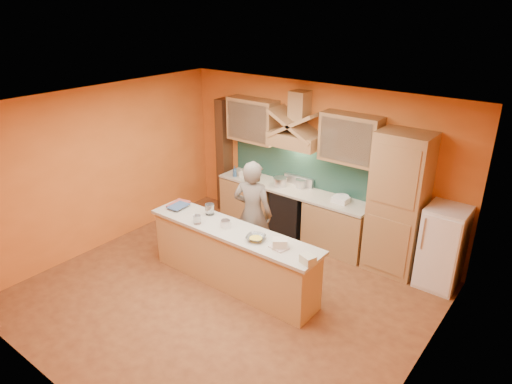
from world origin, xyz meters
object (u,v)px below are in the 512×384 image
Objects in this scene: stove at (291,212)px; person at (253,214)px; fridge at (442,247)px; mixing_bowl at (256,238)px; kitchen_scale at (226,224)px.

person is (0.05, -1.23, 0.44)m from stove.
person reaches higher than fridge.
mixing_bowl is at bearing 114.70° from person.
fridge is at bearing 0.00° from stove.
person is at bearing -155.11° from fridge.
person is 6.70× the size of mixing_bowl.
person reaches higher than stove.
mixing_bowl is (0.68, -1.95, 0.53)m from stove.
fridge is 0.73× the size of person.
fridge reaches higher than kitchen_scale.
fridge is 11.01× the size of kitchen_scale.
kitchen_scale is at bearing 76.52° from person.
mixing_bowl is at bearing -136.02° from fridge.
stove is 2.13m from mixing_bowl.
stove is at bearing -103.43° from person.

